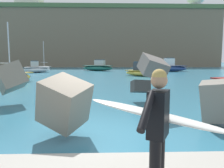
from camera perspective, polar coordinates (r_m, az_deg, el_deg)
ground_plane at (r=6.38m, az=-4.23°, el=-13.12°), size 400.00×400.00×0.00m
breakwater_jetty at (r=7.82m, az=9.25°, el=-0.34°), size 32.39×7.75×2.78m
surfer_with_board at (r=2.99m, az=11.89°, el=-10.23°), size 2.04×1.53×1.78m
boat_near_left at (r=39.20m, az=-19.37°, el=3.84°), size 4.68×3.18×2.04m
boat_near_centre at (r=42.22m, az=15.32°, el=4.32°), size 6.10×2.22×2.58m
boat_near_right at (r=29.14m, az=7.81°, el=3.28°), size 4.80×4.33×1.95m
boat_mid_left at (r=52.23m, az=-17.73°, el=4.19°), size 4.50×4.33×6.44m
boat_far_left at (r=23.79m, az=-24.82°, el=1.91°), size 4.45×3.12×5.86m
boat_far_centre at (r=48.30m, az=9.82°, el=4.60°), size 5.00×5.68×2.33m
boat_far_right at (r=43.42m, az=-3.74°, el=4.48°), size 6.66×4.26×2.25m
mooring_buoy_inner at (r=27.39m, az=-26.39°, el=1.69°), size 0.44×0.44×0.44m
headland_bluff at (r=81.26m, az=-2.90°, el=11.42°), size 75.54×32.49×18.65m
station_building_west at (r=92.24m, az=-1.55°, el=18.20°), size 6.86×4.51×4.88m
station_building_central at (r=81.71m, az=-21.01°, el=19.65°), size 8.09×6.61×5.70m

